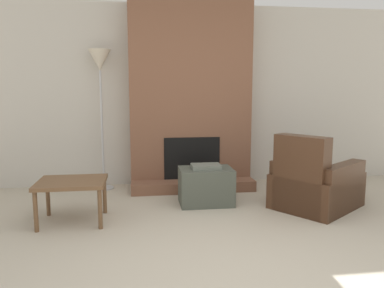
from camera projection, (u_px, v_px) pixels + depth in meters
name	position (u px, v px, depth m)	size (l,w,h in m)	color
ground_plane	(244.00, 286.00, 2.67)	(24.00, 24.00, 0.00)	#B2A893
wall_back	(188.00, 96.00, 5.52)	(7.09, 0.06, 2.60)	#BCB7AD
fireplace	(190.00, 100.00, 5.30)	(1.70, 0.69, 2.60)	brown
ottoman	(206.00, 186.00, 4.56)	(0.64, 0.45, 0.49)	#474C42
armchair	(314.00, 186.00, 4.39)	(1.22, 1.18, 0.89)	#422819
side_table	(72.00, 186.00, 3.91)	(0.69, 0.58, 0.45)	brown
floor_lamp_left	(100.00, 70.00, 5.06)	(0.30, 0.30, 1.92)	#ADADB2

